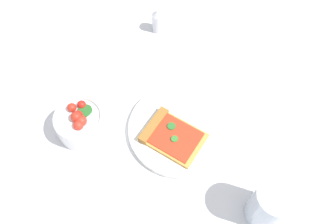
% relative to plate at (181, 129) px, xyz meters
% --- Properties ---
extents(ground_plane, '(2.40, 2.40, 0.00)m').
position_rel_plate_xyz_m(ground_plane, '(0.00, 0.05, -0.01)').
color(ground_plane, silver).
rests_on(ground_plane, ground).
extents(plate, '(0.23, 0.23, 0.01)m').
position_rel_plate_xyz_m(plate, '(0.00, 0.00, 0.00)').
color(plate, silver).
rests_on(plate, ground_plane).
extents(pizza_slice_main, '(0.14, 0.15, 0.02)m').
position_rel_plate_xyz_m(pizza_slice_main, '(-0.02, 0.02, 0.01)').
color(pizza_slice_main, gold).
rests_on(pizza_slice_main, plate).
extents(salad_bowl, '(0.11, 0.11, 0.08)m').
position_rel_plate_xyz_m(salad_bowl, '(-0.02, 0.22, 0.03)').
color(salad_bowl, white).
rests_on(salad_bowl, ground_plane).
extents(soda_glass, '(0.07, 0.07, 0.11)m').
position_rel_plate_xyz_m(soda_glass, '(-0.16, -0.18, 0.05)').
color(soda_glass, silver).
rests_on(soda_glass, ground_plane).
extents(pepper_shaker, '(0.03, 0.03, 0.07)m').
position_rel_plate_xyz_m(pepper_shaker, '(0.30, 0.09, 0.03)').
color(pepper_shaker, silver).
rests_on(pepper_shaker, ground_plane).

